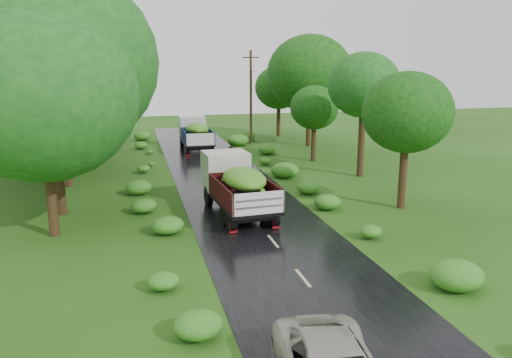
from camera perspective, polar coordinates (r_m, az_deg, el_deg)
name	(u,v)px	position (r m, az deg, el deg)	size (l,w,h in m)	color
ground	(303,278)	(18.75, 5.39, -11.24)	(120.00, 120.00, 0.00)	#1E430E
road	(267,234)	(23.18, 1.28, -6.30)	(6.50, 80.00, 0.02)	black
road_lines	(262,227)	(24.09, 0.65, -5.51)	(0.12, 69.60, 0.00)	#BFB78C
truck_near	(236,183)	(25.95, -2.32, -0.41)	(2.95, 7.10, 2.92)	black
truck_far	(195,132)	(45.47, -6.99, 5.31)	(2.47, 6.81, 2.86)	black
utility_pole	(251,97)	(48.36, -0.59, 9.40)	(1.53, 0.54, 8.90)	#382616
trees_left	(63,77)	(37.08, -21.15, 10.82)	(6.86, 32.95, 9.87)	black
trees_right	(321,88)	(42.05, 7.44, 10.32)	(5.79, 31.08, 8.56)	black
shrubs	(230,183)	(31.50, -3.03, -0.42)	(11.90, 44.00, 0.70)	#1B6B19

